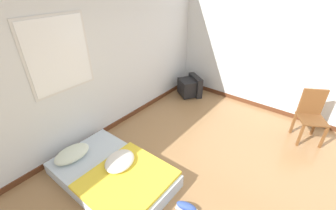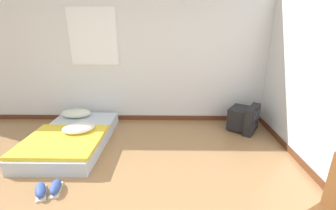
{
  "view_description": "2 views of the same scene",
  "coord_description": "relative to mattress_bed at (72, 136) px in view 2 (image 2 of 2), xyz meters",
  "views": [
    {
      "loc": [
        -1.87,
        -0.29,
        2.54
      ],
      "look_at": [
        0.78,
        1.78,
        0.55
      ],
      "focal_mm": 24.0,
      "sensor_mm": 36.0,
      "label": 1
    },
    {
      "loc": [
        0.93,
        -1.45,
        1.74
      ],
      "look_at": [
        0.88,
        1.96,
        0.56
      ],
      "focal_mm": 24.0,
      "sensor_mm": 36.0,
      "label": 2
    }
  ],
  "objects": [
    {
      "name": "crt_tv",
      "position": [
        2.84,
        0.55,
        0.09
      ],
      "size": [
        0.63,
        0.64,
        0.46
      ],
      "color": "black",
      "rests_on": "ground_plane"
    },
    {
      "name": "mattress_bed",
      "position": [
        0.0,
        0.0,
        0.0
      ],
      "size": [
        1.07,
        1.71,
        0.34
      ],
      "color": "silver",
      "rests_on": "ground_plane"
    },
    {
      "name": "wall_back",
      "position": [
        0.61,
        1.02,
        1.16
      ],
      "size": [
        7.75,
        0.08,
        2.6
      ],
      "color": "silver",
      "rests_on": "ground_plane"
    },
    {
      "name": "sneaker_pair",
      "position": [
        0.19,
        -1.11,
        -0.08
      ],
      "size": [
        0.33,
        0.34,
        0.1
      ],
      "color": "silver",
      "rests_on": "ground_plane"
    }
  ]
}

